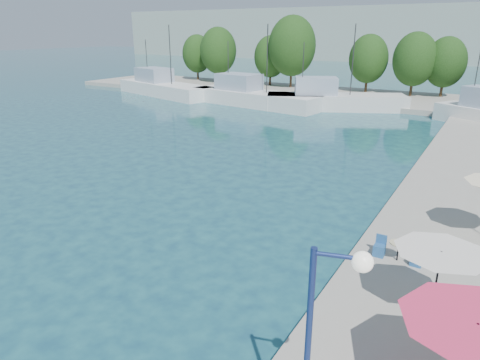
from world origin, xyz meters
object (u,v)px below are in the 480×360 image
Objects in this scene: trawler_01 at (163,88)px; street_lamp at (327,326)px; trawler_02 at (252,97)px; umbrella_white at (440,259)px; trawler_03 at (332,100)px; umbrella_pink at (476,334)px.

trawler_01 reaches higher than street_lamp.
trawler_01 is 3.69× the size of street_lamp.
umbrella_white is (26.39, -35.24, 1.59)m from trawler_02.
umbrella_white is at bearing -44.46° from trawler_02.
trawler_02 and trawler_03 have the same top height.
umbrella_pink is 1.23× the size of umbrella_white.
umbrella_pink is 3.62m from umbrella_white.
street_lamp is (-2.37, -2.98, 1.25)m from umbrella_pink.
trawler_02 is at bearing 167.43° from trawler_03.
trawler_03 is 6.08× the size of umbrella_white.
umbrella_pink reaches higher than umbrella_white.
trawler_01 is at bearing -175.25° from trawler_02.
umbrella_pink is (43.26, -39.77, 1.77)m from trawler_01.
trawler_03 is (9.81, 2.30, 0.00)m from trawler_02.
trawler_02 reaches higher than umbrella_white.
umbrella_white is at bearing -91.91° from trawler_03.
trawler_02 is 1.11× the size of trawler_03.
street_lamp reaches higher than umbrella_white.
street_lamp is at bearing -101.01° from umbrella_white.
trawler_03 is 44.67m from umbrella_pink.
street_lamp is at bearing -96.51° from trawler_03.
trawler_01 is 59.23m from street_lamp.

